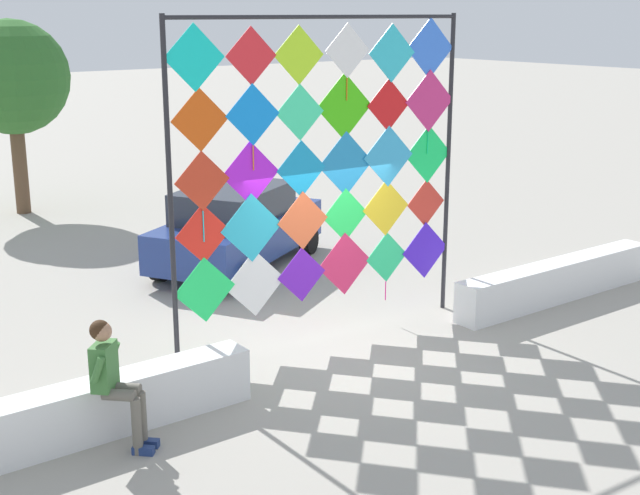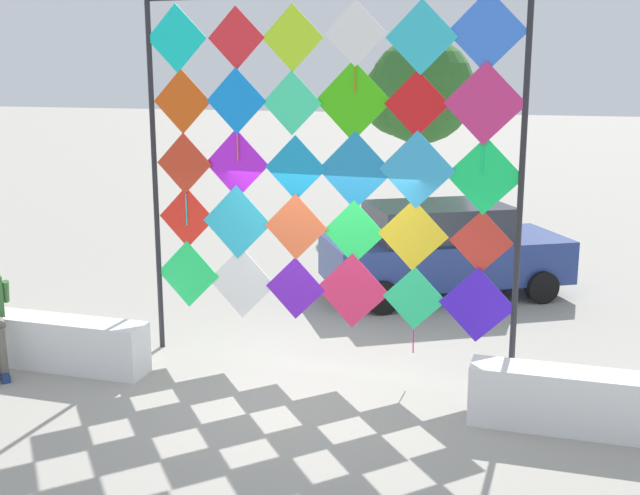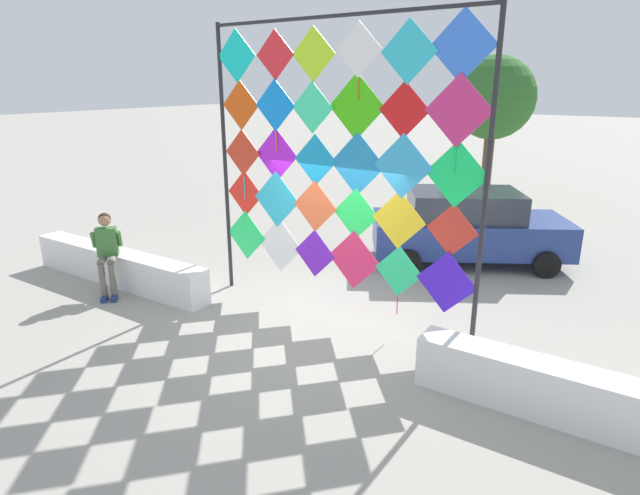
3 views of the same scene
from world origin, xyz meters
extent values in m
plane|color=#9E998E|center=(0.00, 0.00, 0.00)|extent=(120.00, 120.00, 0.00)
cylinder|color=#232328|center=(-2.33, 0.78, 2.34)|extent=(0.07, 0.07, 4.68)
cylinder|color=#232328|center=(2.40, 0.53, 2.34)|extent=(0.07, 0.07, 4.68)
cube|color=#22E766|center=(-1.89, 0.76, 1.08)|extent=(0.91, 0.06, 0.91)
cube|color=white|center=(-1.10, 0.73, 1.03)|extent=(0.96, 0.06, 0.96)
cube|color=#6B1ECC|center=(-0.34, 0.67, 1.03)|extent=(0.81, 0.05, 0.81)
cube|color=#E92C61|center=(0.42, 0.63, 1.07)|extent=(0.96, 0.06, 0.96)
cube|color=#2AD681|center=(1.21, 0.59, 1.05)|extent=(0.79, 0.05, 0.79)
cylinder|color=#E5167D|center=(1.21, 0.60, 0.50)|extent=(0.02, 0.02, 0.31)
cube|color=#401BD7|center=(1.97, 0.53, 1.05)|extent=(0.91, 0.06, 0.91)
cube|color=red|center=(-1.88, 0.76, 1.85)|extent=(0.82, 0.06, 0.82)
cube|color=#29B6D7|center=(-1.15, 0.72, 1.84)|extent=(0.96, 0.06, 0.96)
cube|color=#F86638|center=(-0.32, 0.66, 1.83)|extent=(0.84, 0.06, 0.84)
cube|color=#2AF860|center=(0.44, 0.64, 1.81)|extent=(0.80, 0.05, 0.80)
cube|color=yellow|center=(1.18, 0.59, 1.83)|extent=(0.87, 0.06, 0.87)
cylinder|color=blue|center=(1.18, 0.60, 1.19)|extent=(0.02, 0.02, 0.43)
cube|color=red|center=(1.99, 0.57, 1.81)|extent=(0.75, 0.05, 0.75)
cylinder|color=#16D7E5|center=(1.99, 0.58, 1.27)|extent=(0.02, 0.02, 0.32)
cube|color=red|center=(-1.88, 0.74, 2.57)|extent=(0.80, 0.05, 0.80)
cylinder|color=#16C9E5|center=(-1.88, 0.75, 1.96)|extent=(0.02, 0.02, 0.42)
cube|color=#B71DF0|center=(-1.14, 0.73, 2.59)|extent=(0.89, 0.06, 0.89)
cube|color=#1697D6|center=(-0.33, 0.68, 2.57)|extent=(0.81, 0.05, 0.81)
cylinder|color=#E55A16|center=(-0.33, 0.69, 2.00)|extent=(0.02, 0.02, 0.33)
cube|color=#208ACD|center=(0.44, 0.65, 2.57)|extent=(0.95, 0.06, 0.96)
cube|color=#33A8E4|center=(1.20, 0.58, 2.62)|extent=(0.92, 0.06, 0.92)
cube|color=#16E764|center=(1.99, 0.56, 2.58)|extent=(0.90, 0.06, 0.90)
cube|color=#E04D10|center=(-1.88, 0.74, 3.36)|extent=(0.82, 0.06, 0.82)
cube|color=#0F84F6|center=(-1.11, 0.69, 3.38)|extent=(0.82, 0.06, 0.82)
cylinder|color=orange|center=(-1.11, 0.70, 2.80)|extent=(0.02, 0.02, 0.34)
cube|color=#3AF3A5|center=(-0.36, 0.66, 3.37)|extent=(0.78, 0.05, 0.78)
cube|color=#3BCC10|center=(0.41, 0.65, 3.40)|extent=(0.96, 0.06, 0.96)
cube|color=red|center=(1.18, 0.59, 3.38)|extent=(0.78, 0.05, 0.78)
cylinder|color=#16E5E2|center=(1.18, 0.60, 2.84)|extent=(0.02, 0.02, 0.29)
cube|color=#CD2B73|center=(1.96, 0.53, 3.39)|extent=(0.93, 0.06, 0.93)
cylinder|color=#16E588|center=(1.96, 0.54, 2.76)|extent=(0.02, 0.02, 0.34)
cube|color=#11D8CA|center=(-1.92, 0.75, 4.14)|extent=(0.85, 0.06, 0.85)
cylinder|color=red|center=(-1.92, 0.76, 3.55)|extent=(0.02, 0.02, 0.34)
cube|color=red|center=(-1.10, 0.72, 4.14)|extent=(0.77, 0.05, 0.77)
cylinder|color=#16E5DC|center=(-1.10, 0.73, 3.62)|extent=(0.02, 0.02, 0.28)
cube|color=#B4F323|center=(-0.36, 0.68, 4.13)|extent=(0.80, 0.05, 0.80)
cylinder|color=#5516E5|center=(-0.36, 0.69, 3.60)|extent=(0.02, 0.02, 0.26)
cube|color=white|center=(0.44, 0.62, 4.17)|extent=(0.76, 0.05, 0.76)
cylinder|color=orange|center=(0.44, 0.63, 3.64)|extent=(0.02, 0.02, 0.31)
cube|color=#2CC0D7|center=(1.22, 0.57, 4.12)|extent=(0.84, 0.06, 0.84)
cube|color=#3470F0|center=(1.95, 0.54, 4.17)|extent=(0.90, 0.06, 0.90)
cylinder|color=gold|center=(1.95, 0.55, 3.48)|extent=(0.02, 0.02, 0.48)
cylinder|color=#666056|center=(-3.64, -0.87, 0.33)|extent=(0.11, 0.11, 0.66)
cube|color=navy|center=(-3.60, -0.91, 0.04)|extent=(0.24, 0.24, 0.09)
cylinder|color=#3D7538|center=(-3.79, -0.53, 1.03)|extent=(0.18, 0.18, 0.31)
cube|color=navy|center=(1.01, 4.60, 0.63)|extent=(4.34, 3.50, 0.72)
cube|color=#282D38|center=(0.88, 4.53, 1.27)|extent=(2.71, 2.44, 0.57)
cylinder|color=black|center=(1.76, 6.03, 0.27)|extent=(0.57, 0.45, 0.54)
cylinder|color=black|center=(2.62, 4.54, 0.27)|extent=(0.57, 0.45, 0.54)
cylinder|color=black|center=(-0.61, 4.67, 0.27)|extent=(0.57, 0.45, 0.54)
cylinder|color=black|center=(0.25, 3.18, 0.27)|extent=(0.57, 0.45, 0.54)
cylinder|color=brown|center=(-0.70, 11.66, 1.22)|extent=(0.34, 0.34, 2.43)
sphere|color=#2D6628|center=(-0.70, 11.66, 3.23)|extent=(2.66, 2.66, 2.66)
sphere|color=#2D6628|center=(-1.20, 11.53, 3.07)|extent=(1.98, 1.98, 1.98)
camera|label=1|loc=(-7.39, -9.14, 4.70)|focal=49.12mm
camera|label=2|loc=(2.87, -8.74, 3.79)|focal=45.30mm
camera|label=3|loc=(4.27, -6.26, 3.76)|focal=29.79mm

